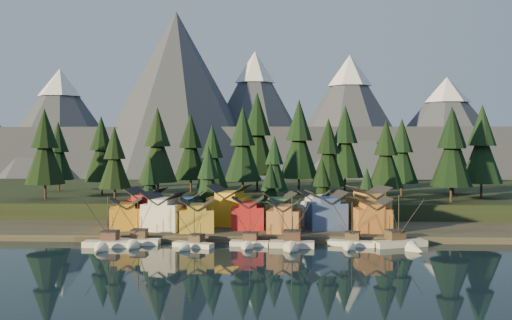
{
  "coord_description": "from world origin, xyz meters",
  "views": [
    {
      "loc": [
        6.4,
        -114.37,
        23.5
      ],
      "look_at": [
        1.4,
        30.0,
        18.46
      ],
      "focal_mm": 40.0,
      "sensor_mm": 36.0,
      "label": 1
    }
  ],
  "objects_px": {
    "boat_3": "(249,237)",
    "house_back_1": "(187,208)",
    "boat_0": "(105,237)",
    "house_front_1": "(164,210)",
    "boat_4": "(292,236)",
    "boat_6": "(404,237)",
    "house_back_0": "(146,206)",
    "boat_1": "(136,235)",
    "house_front_0": "(126,213)",
    "boat_5": "(351,238)",
    "boat_2": "(191,240)"
  },
  "relations": [
    {
      "from": "boat_4",
      "to": "boat_6",
      "type": "relative_size",
      "value": 0.98
    },
    {
      "from": "boat_0",
      "to": "boat_3",
      "type": "distance_m",
      "value": 31.3
    },
    {
      "from": "boat_1",
      "to": "boat_2",
      "type": "bearing_deg",
      "value": -10.27
    },
    {
      "from": "boat_6",
      "to": "house_back_1",
      "type": "bearing_deg",
      "value": 137.56
    },
    {
      "from": "boat_6",
      "to": "house_back_0",
      "type": "xyz_separation_m",
      "value": [
        -61.5,
        21.16,
        4.26
      ]
    },
    {
      "from": "boat_0",
      "to": "boat_3",
      "type": "xyz_separation_m",
      "value": [
        31.19,
        2.56,
        -0.3
      ]
    },
    {
      "from": "boat_4",
      "to": "house_front_0",
      "type": "distance_m",
      "value": 43.32
    },
    {
      "from": "boat_1",
      "to": "boat_3",
      "type": "height_order",
      "value": "boat_1"
    },
    {
      "from": "boat_2",
      "to": "boat_4",
      "type": "bearing_deg",
      "value": 20.98
    },
    {
      "from": "boat_3",
      "to": "boat_4",
      "type": "height_order",
      "value": "boat_4"
    },
    {
      "from": "boat_6",
      "to": "house_front_0",
      "type": "relative_size",
      "value": 1.42
    },
    {
      "from": "boat_5",
      "to": "house_back_0",
      "type": "relative_size",
      "value": 1.1
    },
    {
      "from": "boat_3",
      "to": "house_back_0",
      "type": "xyz_separation_m",
      "value": [
        -27.58,
        21.06,
        4.51
      ]
    },
    {
      "from": "boat_3",
      "to": "boat_4",
      "type": "relative_size",
      "value": 0.81
    },
    {
      "from": "boat_2",
      "to": "house_back_0",
      "type": "distance_m",
      "value": 27.92
    },
    {
      "from": "boat_1",
      "to": "boat_4",
      "type": "bearing_deg",
      "value": -2.46
    },
    {
      "from": "boat_5",
      "to": "house_back_0",
      "type": "xyz_separation_m",
      "value": [
        -50.11,
        20.55,
        4.59
      ]
    },
    {
      "from": "boat_4",
      "to": "house_back_1",
      "type": "bearing_deg",
      "value": 142.57
    },
    {
      "from": "house_front_0",
      "to": "house_front_1",
      "type": "xyz_separation_m",
      "value": [
        9.64,
        -0.68,
        0.82
      ]
    },
    {
      "from": "boat_1",
      "to": "house_back_1",
      "type": "relative_size",
      "value": 1.4
    },
    {
      "from": "boat_6",
      "to": "house_front_0",
      "type": "height_order",
      "value": "boat_6"
    },
    {
      "from": "boat_2",
      "to": "boat_4",
      "type": "relative_size",
      "value": 0.77
    },
    {
      "from": "house_back_0",
      "to": "house_back_1",
      "type": "bearing_deg",
      "value": 18.51
    },
    {
      "from": "boat_2",
      "to": "boat_4",
      "type": "xyz_separation_m",
      "value": [
        21.96,
        0.35,
        0.8
      ]
    },
    {
      "from": "boat_4",
      "to": "house_front_0",
      "type": "bearing_deg",
      "value": 163.62
    },
    {
      "from": "boat_4",
      "to": "house_back_0",
      "type": "distance_m",
      "value": 43.58
    },
    {
      "from": "boat_4",
      "to": "house_front_0",
      "type": "xyz_separation_m",
      "value": [
        -40.33,
        15.52,
        3.01
      ]
    },
    {
      "from": "house_back_0",
      "to": "boat_6",
      "type": "bearing_deg",
      "value": -6.97
    },
    {
      "from": "boat_5",
      "to": "boat_2",
      "type": "bearing_deg",
      "value": -161.63
    },
    {
      "from": "house_back_0",
      "to": "house_back_1",
      "type": "relative_size",
      "value": 1.22
    },
    {
      "from": "boat_0",
      "to": "house_front_1",
      "type": "xyz_separation_m",
      "value": [
        9.89,
        15.76,
        4.11
      ]
    },
    {
      "from": "boat_2",
      "to": "house_back_1",
      "type": "bearing_deg",
      "value": 120.55
    },
    {
      "from": "boat_3",
      "to": "house_back_1",
      "type": "xyz_separation_m",
      "value": [
        -17.05,
        22.26,
        3.93
      ]
    },
    {
      "from": "house_front_1",
      "to": "house_back_1",
      "type": "bearing_deg",
      "value": 78.6
    },
    {
      "from": "boat_0",
      "to": "house_front_0",
      "type": "xyz_separation_m",
      "value": [
        0.26,
        16.44,
        3.28
      ]
    },
    {
      "from": "house_front_1",
      "to": "house_back_1",
      "type": "xyz_separation_m",
      "value": [
        4.25,
        9.06,
        -0.48
      ]
    },
    {
      "from": "boat_5",
      "to": "boat_0",
      "type": "bearing_deg",
      "value": -162.44
    },
    {
      "from": "boat_6",
      "to": "house_front_1",
      "type": "distance_m",
      "value": 56.94
    },
    {
      "from": "boat_0",
      "to": "house_back_1",
      "type": "relative_size",
      "value": 1.45
    },
    {
      "from": "house_front_1",
      "to": "boat_6",
      "type": "bearing_deg",
      "value": 0.17
    },
    {
      "from": "boat_2",
      "to": "house_front_1",
      "type": "distance_m",
      "value": 18.13
    },
    {
      "from": "boat_6",
      "to": "house_back_1",
      "type": "distance_m",
      "value": 55.78
    },
    {
      "from": "boat_2",
      "to": "boat_5",
      "type": "xyz_separation_m",
      "value": [
        35.08,
        2.51,
        0.16
      ]
    },
    {
      "from": "house_back_0",
      "to": "boat_1",
      "type": "bearing_deg",
      "value": -71.49
    },
    {
      "from": "house_front_0",
      "to": "boat_4",
      "type": "bearing_deg",
      "value": -34.39
    },
    {
      "from": "boat_2",
      "to": "boat_4",
      "type": "height_order",
      "value": "boat_4"
    },
    {
      "from": "boat_3",
      "to": "boat_0",
      "type": "bearing_deg",
      "value": -168.77
    },
    {
      "from": "boat_4",
      "to": "house_front_1",
      "type": "bearing_deg",
      "value": 158.87
    },
    {
      "from": "house_front_1",
      "to": "boat_5",
      "type": "bearing_deg",
      "value": -2.44
    },
    {
      "from": "boat_3",
      "to": "house_back_1",
      "type": "distance_m",
      "value": 28.32
    }
  ]
}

